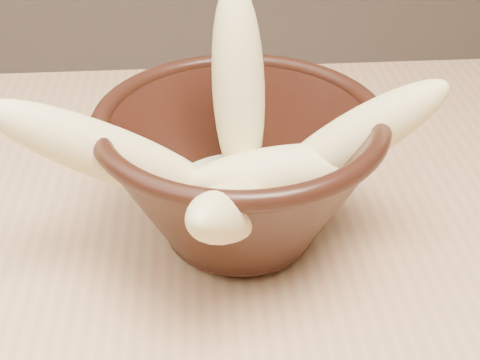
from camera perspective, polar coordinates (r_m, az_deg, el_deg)
name	(u,v)px	position (r m, az deg, el deg)	size (l,w,h in m)	color
bowl	(240,169)	(0.46, 0.00, 0.95)	(0.20, 0.20, 0.11)	black
milk_puddle	(240,200)	(0.48, 0.00, -1.72)	(0.11, 0.11, 0.02)	#FFF3CD
banana_upright	(238,87)	(0.46, -0.14, 7.95)	(0.04, 0.04, 0.15)	#DBCC81
banana_left	(112,154)	(0.44, -10.87, 2.16)	(0.04, 0.04, 0.17)	#DBCC81
banana_right	(352,140)	(0.46, 9.54, 3.36)	(0.04, 0.04, 0.14)	#DBCC81
banana_across	(283,172)	(0.46, 3.70, 0.70)	(0.04, 0.04, 0.13)	#DBCC81
banana_front	(231,211)	(0.40, -0.75, -2.70)	(0.04, 0.04, 0.14)	#DBCC81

